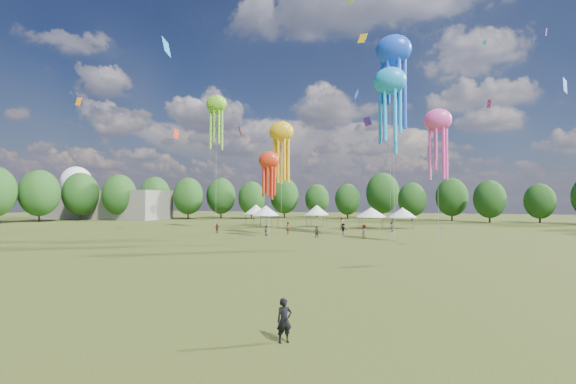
% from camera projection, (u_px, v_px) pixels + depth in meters
% --- Properties ---
extents(ground, '(300.00, 300.00, 0.00)m').
position_uv_depth(ground, '(127.00, 305.00, 19.26)').
color(ground, '#384416').
rests_on(ground, ground).
extents(observer_main, '(0.71, 0.67, 1.63)m').
position_uv_depth(observer_main, '(284.00, 320.00, 14.24)').
color(observer_main, black).
rests_on(observer_main, ground).
extents(spectator_near, '(0.93, 0.87, 1.53)m').
position_uv_depth(spectator_near, '(266.00, 231.00, 57.02)').
color(spectator_near, gray).
rests_on(spectator_near, ground).
extents(spectators_far, '(27.32, 23.52, 1.93)m').
position_uv_depth(spectators_far, '(332.00, 228.00, 60.89)').
color(spectators_far, gray).
rests_on(spectators_far, ground).
extents(festival_tents, '(34.50, 9.94, 4.42)m').
position_uv_depth(festival_tents, '(321.00, 211.00, 74.60)').
color(festival_tents, '#47474C').
rests_on(festival_tents, ground).
extents(show_kites, '(39.82, 15.18, 28.28)m').
position_uv_depth(show_kites, '(336.00, 106.00, 54.92)').
color(show_kites, yellow).
rests_on(show_kites, ground).
extents(small_kites, '(77.36, 64.37, 42.59)m').
position_uv_depth(small_kites, '(315.00, 32.00, 58.92)').
color(small_kites, yellow).
rests_on(small_kites, ground).
extents(treeline, '(201.57, 95.24, 13.43)m').
position_uv_depth(treeline, '(326.00, 194.00, 79.95)').
color(treeline, '#38281C').
rests_on(treeline, ground).
extents(hangar, '(40.00, 12.00, 8.00)m').
position_uv_depth(hangar, '(102.00, 205.00, 110.30)').
color(hangar, gray).
rests_on(hangar, ground).
extents(radome, '(9.00, 9.00, 16.00)m').
position_uv_depth(radome, '(76.00, 186.00, 121.15)').
color(radome, white).
rests_on(radome, ground).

